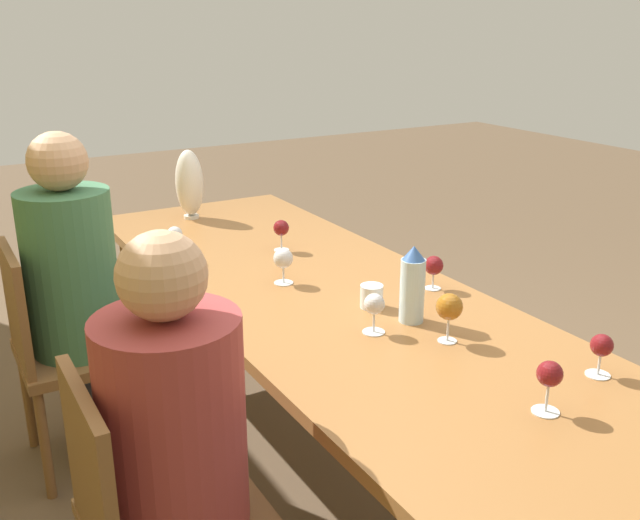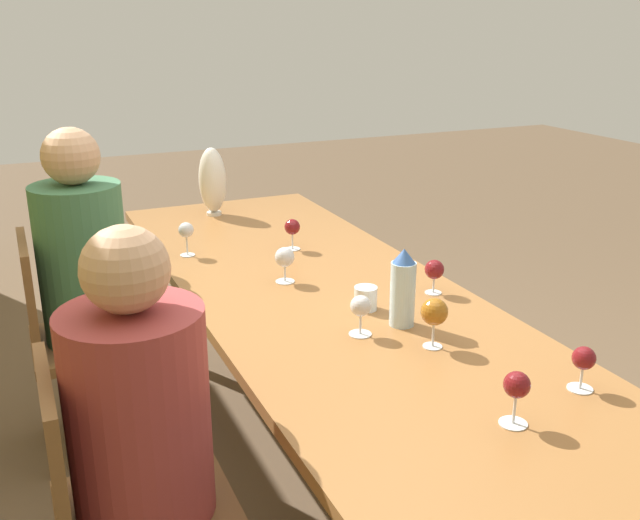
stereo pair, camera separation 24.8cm
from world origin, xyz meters
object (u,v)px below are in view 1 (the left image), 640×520
object	(u,v)px
wine_glass_1	(549,376)
person_near	(181,455)
wine_glass_6	(281,229)
wine_glass_7	(175,235)
wine_glass_3	(602,347)
wine_glass_0	(374,306)
water_bottle	(412,285)
person_far	(77,292)
vase	(189,183)
wine_glass_2	(449,307)
wine_glass_4	(283,259)
wine_glass_5	(434,266)
chair_far	(61,347)
water_tumbler	(372,296)

from	to	relation	value
wine_glass_1	person_near	xyz separation A→B (m)	(0.41, 0.78, -0.19)
wine_glass_6	wine_glass_7	world-z (taller)	wine_glass_7
wine_glass_1	wine_glass_3	xyz separation A→B (m)	(0.06, -0.26, -0.01)
wine_glass_0	person_near	world-z (taller)	person_near
water_bottle	person_far	size ratio (longest dim) A/B	0.19
vase	person_far	bearing A→B (deg)	130.43
vase	wine_glass_6	bearing A→B (deg)	-167.31
water_bottle	wine_glass_2	size ratio (longest dim) A/B	1.65
wine_glass_2	wine_glass_4	bearing A→B (deg)	16.40
person_near	wine_glass_1	bearing A→B (deg)	-117.72
vase	person_near	bearing A→B (deg)	158.74
wine_glass_2	wine_glass_3	world-z (taller)	wine_glass_2
person_near	wine_glass_0	bearing A→B (deg)	-75.24
wine_glass_2	wine_glass_6	world-z (taller)	wine_glass_2
vase	wine_glass_3	xyz separation A→B (m)	(-2.02, -0.39, -0.08)
wine_glass_1	wine_glass_5	distance (m)	0.84
wine_glass_0	wine_glass_6	bearing A→B (deg)	-8.14
chair_far	water_tumbler	bearing A→B (deg)	-131.86
wine_glass_6	chair_far	bearing A→B (deg)	84.01
wine_glass_0	wine_glass_7	world-z (taller)	wine_glass_7
wine_glass_1	wine_glass_2	size ratio (longest dim) A/B	0.90
water_tumbler	vase	xyz separation A→B (m)	(1.33, 0.13, 0.13)
wine_glass_5	wine_glass_7	bearing A→B (deg)	42.12
vase	chair_far	size ratio (longest dim) A/B	0.36
wine_glass_1	wine_glass_2	distance (m)	0.43
water_tumbler	wine_glass_7	world-z (taller)	wine_glass_7
vase	wine_glass_0	world-z (taller)	vase
wine_glass_4	chair_far	size ratio (longest dim) A/B	0.15
wine_glass_7	person_near	world-z (taller)	person_near
wine_glass_3	wine_glass_7	size ratio (longest dim) A/B	0.87
water_bottle	wine_glass_6	world-z (taller)	water_bottle
wine_glass_1	wine_glass_7	distance (m)	1.58
water_bottle	water_tumbler	distance (m)	0.18
wine_glass_7	wine_glass_0	bearing A→B (deg)	-162.86
wine_glass_2	wine_glass_7	distance (m)	1.19
water_tumbler	chair_far	bearing A→B (deg)	48.14
wine_glass_6	wine_glass_7	xyz separation A→B (m)	(0.10, 0.41, 0.01)
water_bottle	person_near	world-z (taller)	person_near
wine_glass_0	wine_glass_1	bearing A→B (deg)	-170.11
wine_glass_1	wine_glass_5	xyz separation A→B (m)	(0.79, -0.28, -0.01)
wine_glass_5	wine_glass_7	xyz separation A→B (m)	(0.75, 0.68, 0.02)
wine_glass_7	person_far	distance (m)	0.42
water_bottle	wine_glass_0	world-z (taller)	water_bottle
wine_glass_0	person_far	xyz separation A→B (m)	(0.94, 0.68, -0.14)
wine_glass_7	person_near	bearing A→B (deg)	161.07
water_bottle	vase	world-z (taller)	vase
wine_glass_4	person_near	bearing A→B (deg)	137.35
wine_glass_4	wine_glass_7	world-z (taller)	wine_glass_7
vase	wine_glass_1	bearing A→B (deg)	-176.50
wine_glass_7	person_far	world-z (taller)	person_far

